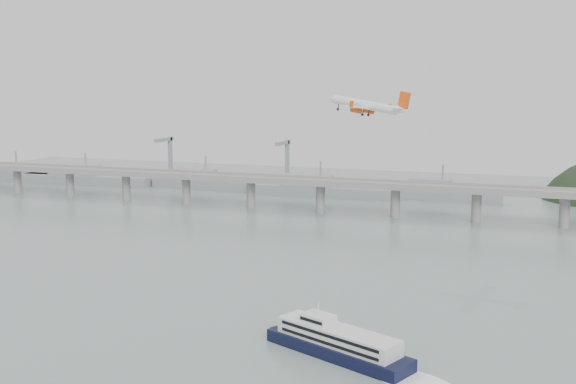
% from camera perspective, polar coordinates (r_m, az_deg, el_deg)
% --- Properties ---
extents(ground, '(900.00, 900.00, 0.00)m').
position_cam_1_polar(ground, '(255.63, -4.29, -9.76)').
color(ground, slate).
rests_on(ground, ground).
extents(bridge, '(800.00, 22.00, 23.90)m').
position_cam_1_polar(bridge, '(437.46, 6.38, 0.31)').
color(bridge, gray).
rests_on(bridge, ground).
extents(distant_fleet, '(453.00, 60.90, 40.00)m').
position_cam_1_polar(distant_fleet, '(554.15, -7.68, 0.84)').
color(distant_fleet, gray).
rests_on(distant_fleet, ground).
extents(ferry, '(76.81, 38.43, 15.31)m').
position_cam_1_polar(ferry, '(211.09, 4.24, -12.61)').
color(ferry, black).
rests_on(ferry, ground).
extents(airliner, '(40.91, 37.72, 11.26)m').
position_cam_1_polar(airliner, '(302.07, 6.70, 7.29)').
color(airliner, white).
rests_on(airliner, ground).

